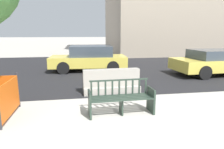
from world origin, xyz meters
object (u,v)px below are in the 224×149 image
street_bench (121,99)px  car_taxi_near (217,62)px  jersey_barrier_centre (111,83)px  car_sedan_mid (89,58)px

street_bench → car_taxi_near: bearing=35.6°
street_bench → jersey_barrier_centre: street_bench is taller
jersey_barrier_centre → car_sedan_mid: 4.42m
street_bench → car_sedan_mid: (-0.50, 6.32, 0.31)m
car_taxi_near → car_sedan_mid: 6.73m
jersey_barrier_centre → car_taxi_near: bearing=21.1°
jersey_barrier_centre → car_sedan_mid: car_sedan_mid is taller
car_sedan_mid → jersey_barrier_centre: bearing=-82.7°
street_bench → car_sedan_mid: bearing=94.6°
street_bench → car_sedan_mid: car_sedan_mid is taller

